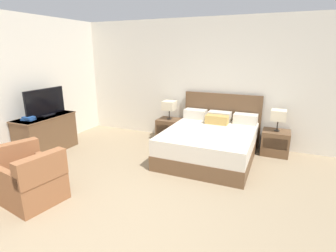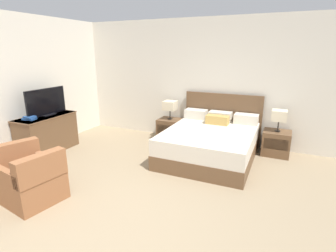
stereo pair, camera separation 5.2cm
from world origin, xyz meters
name	(u,v)px [view 1 (the left image)]	position (x,y,z in m)	size (l,w,h in m)	color
ground_plane	(101,228)	(0.00, 0.00, 0.00)	(10.92, 10.92, 0.00)	#998466
wall_back	(197,81)	(0.00, 3.67, 1.38)	(6.98, 0.06, 2.75)	silver
wall_left	(25,86)	(-2.92, 1.52, 1.38)	(0.06, 5.44, 2.75)	silver
bed	(210,142)	(0.62, 2.66, 0.32)	(1.71, 1.99, 1.15)	brown
nightstand_left	(169,129)	(-0.56, 3.35, 0.25)	(0.53, 0.46, 0.50)	brown
nightstand_right	(275,143)	(1.80, 3.35, 0.25)	(0.53, 0.46, 0.50)	brown
table_lamp_left	(169,106)	(-0.56, 3.35, 0.82)	(0.28, 0.28, 0.43)	#332D28
table_lamp_right	(279,115)	(1.80, 3.35, 0.82)	(0.28, 0.28, 0.43)	#332D28
dresser	(46,134)	(-2.59, 1.59, 0.40)	(0.56, 1.22, 0.77)	brown
tv	(45,103)	(-2.59, 1.66, 1.04)	(0.18, 0.94, 0.55)	black
book_red_cover	(28,119)	(-2.60, 1.24, 0.79)	(0.24, 0.15, 0.04)	#234C8E
book_blue_cover	(29,117)	(-2.58, 1.24, 0.82)	(0.19, 0.16, 0.04)	#234C8E
armchair_by_window	(12,168)	(-1.92, 0.31, 0.28)	(0.88, 0.87, 0.76)	#935B38
armchair_companion	(35,184)	(-1.18, 0.10, 0.28)	(0.79, 0.78, 0.76)	#935B38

